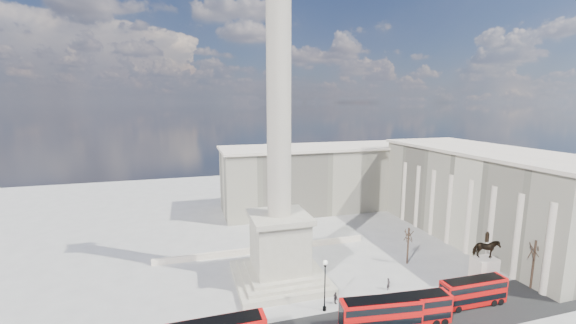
% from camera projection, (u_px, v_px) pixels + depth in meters
% --- Properties ---
extents(ground, '(180.00, 180.00, 0.00)m').
position_uv_depth(ground, '(288.00, 296.00, 51.29)').
color(ground, '#A4A39C').
rests_on(ground, ground).
extents(nelsons_column, '(14.00, 14.00, 49.85)m').
position_uv_depth(nelsons_column, '(279.00, 201.00, 53.88)').
color(nelsons_column, '#B7B099').
rests_on(nelsons_column, ground).
extents(balustrade_wall, '(40.00, 0.60, 1.10)m').
position_uv_depth(balustrade_wall, '(265.00, 249.00, 66.35)').
color(balustrade_wall, beige).
rests_on(balustrade_wall, ground).
extents(building_east, '(19.00, 46.00, 18.60)m').
position_uv_depth(building_east, '(487.00, 195.00, 71.66)').
color(building_east, beige).
rests_on(building_east, ground).
extents(building_northeast, '(51.00, 17.00, 16.60)m').
position_uv_depth(building_northeast, '(318.00, 177.00, 93.31)').
color(building_northeast, beige).
rests_on(building_northeast, ground).
extents(red_bus_b, '(10.30, 3.61, 4.09)m').
position_uv_depth(red_bus_b, '(381.00, 313.00, 43.41)').
color(red_bus_b, red).
rests_on(red_bus_b, ground).
extents(red_bus_c, '(10.14, 3.11, 4.05)m').
position_uv_depth(red_bus_c, '(412.00, 309.00, 44.32)').
color(red_bus_c, red).
rests_on(red_bus_c, ground).
extents(red_bus_d, '(9.63, 2.46, 3.89)m').
position_uv_depth(red_bus_d, '(473.00, 291.00, 48.67)').
color(red_bus_d, red).
rests_on(red_bus_d, ground).
extents(victorian_lamp, '(0.62, 0.62, 7.23)m').
position_uv_depth(victorian_lamp, '(325.00, 281.00, 47.01)').
color(victorian_lamp, black).
rests_on(victorian_lamp, ground).
extents(equestrian_statue, '(4.34, 3.25, 8.95)m').
position_uv_depth(equestrian_statue, '(484.00, 268.00, 53.12)').
color(equestrian_statue, beige).
rests_on(equestrian_statue, ground).
extents(bare_tree_near, '(1.83, 1.83, 7.99)m').
position_uv_depth(bare_tree_near, '(535.00, 249.00, 52.48)').
color(bare_tree_near, '#332319').
rests_on(bare_tree_near, ground).
extents(bare_tree_mid, '(1.80, 1.80, 6.82)m').
position_uv_depth(bare_tree_mid, '(409.00, 234.00, 60.83)').
color(bare_tree_mid, '#332319').
rests_on(bare_tree_mid, ground).
extents(bare_tree_far, '(1.83, 1.83, 7.49)m').
position_uv_depth(bare_tree_far, '(455.00, 208.00, 74.03)').
color(bare_tree_far, '#332319').
rests_on(bare_tree_far, ground).
extents(pedestrian_walking, '(0.79, 0.69, 1.83)m').
position_uv_depth(pedestrian_walking, '(388.00, 284.00, 52.90)').
color(pedestrian_walking, '#292325').
rests_on(pedestrian_walking, ground).
extents(pedestrian_standing, '(0.78, 0.63, 1.51)m').
position_uv_depth(pedestrian_standing, '(495.00, 283.00, 53.56)').
color(pedestrian_standing, '#292325').
rests_on(pedestrian_standing, ground).
extents(pedestrian_crossing, '(0.61, 1.10, 1.77)m').
position_uv_depth(pedestrian_crossing, '(336.00, 298.00, 49.15)').
color(pedestrian_crossing, '#292325').
rests_on(pedestrian_crossing, ground).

